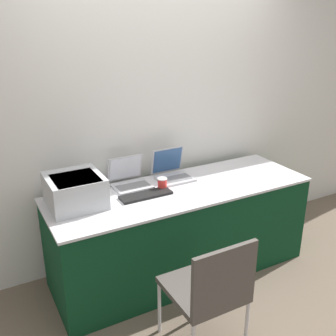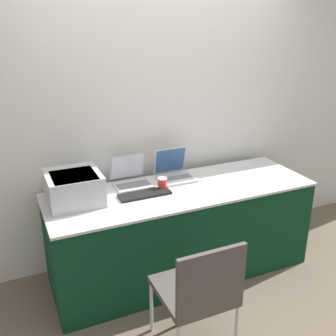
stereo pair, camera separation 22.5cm
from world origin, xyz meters
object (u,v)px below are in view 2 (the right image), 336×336
(laptop_right, at_px, (174,172))
(chair, at_px, (199,289))
(coffee_cup, at_px, (162,183))
(printer, at_px, (74,187))
(laptop_left, at_px, (131,178))
(external_keyboard, at_px, (145,194))

(laptop_right, bearing_deg, chair, -107.04)
(coffee_cup, bearing_deg, laptop_right, 42.12)
(printer, xyz_separation_m, laptop_left, (0.49, 0.15, -0.07))
(laptop_right, relative_size, external_keyboard, 0.72)
(laptop_right, relative_size, chair, 0.34)
(coffee_cup, relative_size, chair, 0.11)
(external_keyboard, bearing_deg, printer, 168.54)
(laptop_right, xyz_separation_m, coffee_cup, (-0.18, -0.17, -0.01))
(printer, height_order, laptop_right, laptop_right)
(laptop_left, bearing_deg, laptop_right, -3.76)
(external_keyboard, height_order, coffee_cup, coffee_cup)
(printer, xyz_separation_m, coffee_cup, (0.69, -0.04, -0.08))
(laptop_left, distance_m, external_keyboard, 0.26)
(printer, relative_size, external_keyboard, 0.98)
(chair, bearing_deg, laptop_left, 92.73)
(external_keyboard, distance_m, chair, 0.90)
(printer, bearing_deg, chair, -60.44)
(external_keyboard, height_order, chair, chair)
(printer, height_order, laptop_left, laptop_left)
(laptop_right, xyz_separation_m, chair, (-0.33, -1.08, -0.34))
(laptop_right, bearing_deg, coffee_cup, -137.88)
(laptop_left, distance_m, laptop_right, 0.38)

